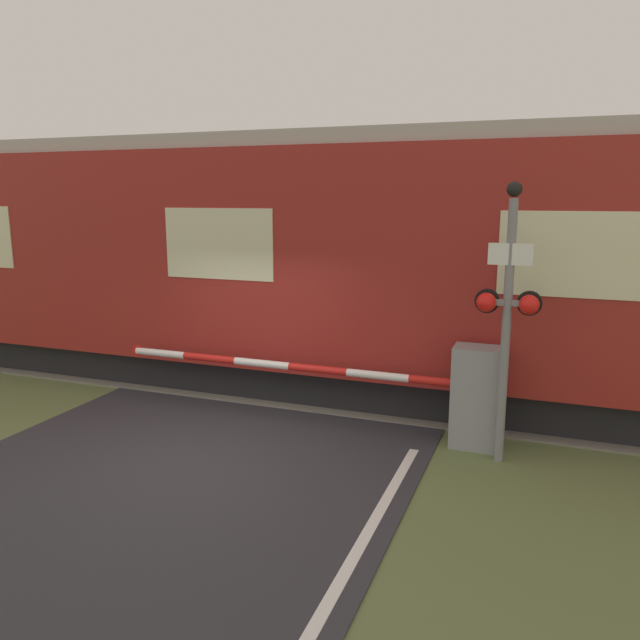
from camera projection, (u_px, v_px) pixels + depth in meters
ground_plane at (205, 452)px, 8.19m from camera, size 80.00×80.00×0.00m
track_bed at (304, 379)px, 11.37m from camera, size 36.00×3.20×0.13m
train at (263, 259)px, 11.21m from camera, size 18.71×3.18×4.28m
crossing_barrier at (444, 392)px, 8.40m from camera, size 5.76×0.44×1.38m
signal_post at (507, 308)px, 7.56m from camera, size 0.80×0.26×3.48m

